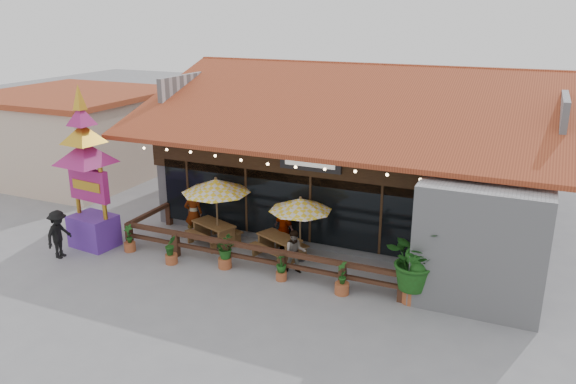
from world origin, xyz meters
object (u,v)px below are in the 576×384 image
at_px(umbrella_left, 216,186).
at_px(tropical_plant, 414,260).
at_px(picnic_table_right, 279,243).
at_px(umbrella_right, 300,205).
at_px(pedestrian, 59,234).
at_px(picnic_table_left, 214,230).
at_px(thai_sign_tower, 86,157).

relative_size(umbrella_left, tropical_plant, 1.36).
bearing_deg(picnic_table_right, umbrella_right, 6.32).
bearing_deg(pedestrian, umbrella_left, -62.40).
distance_m(picnic_table_right, tropical_plant, 5.05).
xyz_separation_m(umbrella_left, picnic_table_left, (-0.26, 0.16, -1.73)).
bearing_deg(umbrella_left, tropical_plant, -9.60).
bearing_deg(umbrella_left, thai_sign_tower, -156.67).
relative_size(umbrella_right, pedestrian, 1.52).
xyz_separation_m(picnic_table_right, thai_sign_tower, (-6.47, -1.81, 2.77)).
height_order(umbrella_left, tropical_plant, umbrella_left).
height_order(umbrella_left, thai_sign_tower, thai_sign_tower).
distance_m(umbrella_right, picnic_table_right, 1.64).
bearing_deg(umbrella_left, pedestrian, -145.88).
xyz_separation_m(umbrella_left, umbrella_right, (3.13, 0.13, -0.28)).
height_order(picnic_table_right, pedestrian, pedestrian).
height_order(picnic_table_left, thai_sign_tower, thai_sign_tower).
height_order(picnic_table_right, tropical_plant, tropical_plant).
distance_m(picnic_table_left, tropical_plant, 7.65).
height_order(umbrella_left, pedestrian, umbrella_left).
relative_size(umbrella_right, picnic_table_left, 1.27).
relative_size(picnic_table_left, tropical_plant, 0.88).
xyz_separation_m(picnic_table_left, tropical_plant, (7.48, -1.38, 0.79)).
bearing_deg(tropical_plant, pedestrian, -171.27).
xyz_separation_m(umbrella_left, tropical_plant, (7.22, -1.22, -0.94)).
bearing_deg(pedestrian, picnic_table_right, -72.38).
bearing_deg(thai_sign_tower, umbrella_right, 14.72).
xyz_separation_m(umbrella_right, tropical_plant, (4.09, -1.36, -0.66)).
relative_size(picnic_table_right, pedestrian, 1.17).
bearing_deg(picnic_table_left, umbrella_left, -31.79).
height_order(tropical_plant, pedestrian, tropical_plant).
xyz_separation_m(picnic_table_left, picnic_table_right, (2.66, -0.11, -0.02)).
xyz_separation_m(umbrella_left, picnic_table_right, (2.39, 0.05, -1.75)).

